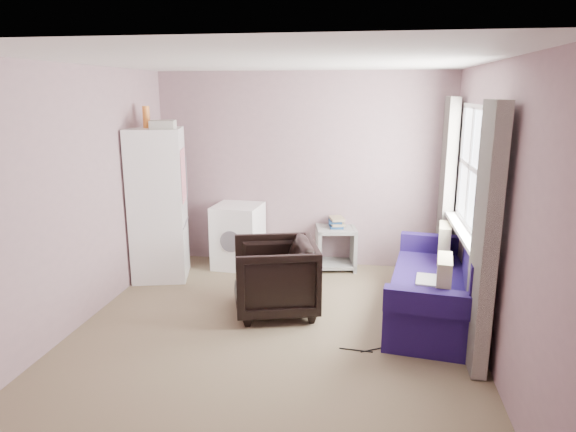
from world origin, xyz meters
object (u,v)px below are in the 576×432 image
(side_table, at_px, (336,244))
(washing_machine, at_px, (238,234))
(fridge, at_px, (158,204))
(armchair, at_px, (275,273))
(sofa, at_px, (443,288))

(side_table, bearing_deg, washing_machine, -173.97)
(fridge, height_order, washing_machine, fridge)
(armchair, height_order, sofa, sofa)
(sofa, bearing_deg, washing_machine, 161.20)
(fridge, xyz_separation_m, sofa, (3.28, -0.68, -0.61))
(armchair, distance_m, washing_machine, 1.53)
(sofa, bearing_deg, armchair, -167.90)
(sofa, bearing_deg, fridge, 175.96)
(fridge, relative_size, washing_machine, 2.52)
(armchair, xyz_separation_m, washing_machine, (-0.73, 1.35, 0.01))
(washing_machine, height_order, sofa, sofa)
(fridge, xyz_separation_m, washing_machine, (0.84, 0.53, -0.50))
(armchair, distance_m, sofa, 1.71)
(washing_machine, bearing_deg, armchair, -56.41)
(armchair, bearing_deg, sofa, 78.86)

